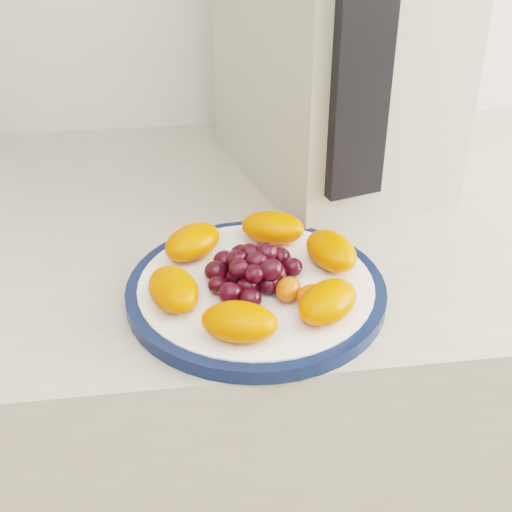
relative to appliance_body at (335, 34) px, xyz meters
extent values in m
cube|color=#B0A696|center=(-0.21, -0.10, -0.64)|extent=(3.50, 0.60, 0.90)
cube|color=brown|center=(-0.21, -0.10, -0.67)|extent=(3.48, 0.58, 0.84)
cylinder|color=#0C193C|center=(-0.14, -0.28, -0.18)|extent=(0.26, 0.26, 0.01)
cylinder|color=white|center=(-0.14, -0.28, -0.18)|extent=(0.24, 0.24, 0.02)
cube|color=#A29F8E|center=(0.00, 0.00, 0.00)|extent=(0.29, 0.35, 0.38)
cube|color=black|center=(-0.01, -0.16, 0.01)|extent=(0.07, 0.04, 0.28)
ellipsoid|color=#EA4300|center=(-0.05, -0.25, -0.15)|extent=(0.06, 0.08, 0.03)
ellipsoid|color=#EA4300|center=(-0.11, -0.20, -0.15)|extent=(0.08, 0.07, 0.03)
ellipsoid|color=#EA4300|center=(-0.20, -0.22, -0.15)|extent=(0.08, 0.08, 0.03)
ellipsoid|color=#EA4300|center=(-0.22, -0.30, -0.15)|extent=(0.06, 0.08, 0.03)
ellipsoid|color=#EA4300|center=(-0.16, -0.36, -0.15)|extent=(0.08, 0.07, 0.03)
ellipsoid|color=#EA4300|center=(-0.08, -0.34, -0.15)|extent=(0.08, 0.08, 0.03)
ellipsoid|color=black|center=(-0.14, -0.28, -0.16)|extent=(0.02, 0.02, 0.02)
ellipsoid|color=black|center=(-0.12, -0.28, -0.16)|extent=(0.02, 0.02, 0.02)
ellipsoid|color=black|center=(-0.13, -0.26, -0.16)|extent=(0.02, 0.02, 0.02)
ellipsoid|color=black|center=(-0.15, -0.26, -0.16)|extent=(0.02, 0.02, 0.02)
ellipsoid|color=black|center=(-0.16, -0.28, -0.16)|extent=(0.02, 0.02, 0.02)
ellipsoid|color=black|center=(-0.15, -0.30, -0.16)|extent=(0.02, 0.02, 0.02)
ellipsoid|color=black|center=(-0.13, -0.30, -0.16)|extent=(0.02, 0.02, 0.02)
ellipsoid|color=black|center=(-0.10, -0.27, -0.16)|extent=(0.02, 0.02, 0.02)
ellipsoid|color=black|center=(-0.11, -0.25, -0.16)|extent=(0.02, 0.02, 0.02)
ellipsoid|color=black|center=(-0.13, -0.24, -0.16)|extent=(0.02, 0.02, 0.02)
ellipsoid|color=black|center=(-0.15, -0.24, -0.16)|extent=(0.02, 0.02, 0.02)
ellipsoid|color=black|center=(-0.17, -0.25, -0.16)|extent=(0.02, 0.02, 0.02)
ellipsoid|color=black|center=(-0.18, -0.27, -0.16)|extent=(0.02, 0.02, 0.02)
ellipsoid|color=black|center=(-0.18, -0.29, -0.16)|extent=(0.02, 0.02, 0.02)
ellipsoid|color=black|center=(-0.17, -0.31, -0.16)|extent=(0.02, 0.02, 0.02)
ellipsoid|color=black|center=(-0.15, -0.32, -0.16)|extent=(0.02, 0.02, 0.02)
ellipsoid|color=black|center=(-0.14, -0.28, -0.15)|extent=(0.02, 0.02, 0.02)
ellipsoid|color=black|center=(-0.12, -0.26, -0.15)|extent=(0.02, 0.02, 0.02)
ellipsoid|color=black|center=(-0.14, -0.26, -0.15)|extent=(0.02, 0.02, 0.02)
ellipsoid|color=black|center=(-0.16, -0.27, -0.15)|extent=(0.02, 0.02, 0.02)
ellipsoid|color=black|center=(-0.16, -0.29, -0.15)|extent=(0.02, 0.02, 0.02)
ellipsoid|color=black|center=(-0.14, -0.30, -0.15)|extent=(0.02, 0.02, 0.02)
ellipsoid|color=black|center=(-0.12, -0.29, -0.15)|extent=(0.02, 0.02, 0.02)
ellipsoid|color=#DE4B13|center=(-0.09, -0.32, -0.16)|extent=(0.03, 0.03, 0.02)
ellipsoid|color=#DE4B13|center=(-0.06, -0.32, -0.16)|extent=(0.03, 0.03, 0.02)
ellipsoid|color=#DE4B13|center=(-0.08, -0.35, -0.16)|extent=(0.04, 0.04, 0.02)
ellipsoid|color=#DE4B13|center=(-0.11, -0.31, -0.16)|extent=(0.04, 0.04, 0.02)
camera|label=1|loc=(-0.22, -0.87, 0.24)|focal=50.00mm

